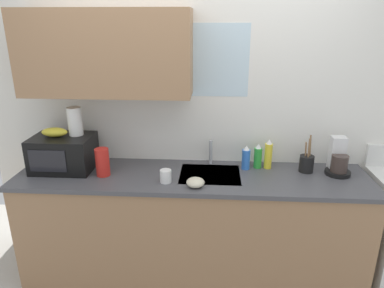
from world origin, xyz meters
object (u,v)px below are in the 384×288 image
at_px(microwave, 63,153).
at_px(utensil_crock, 307,163).
at_px(banana_bunch, 55,132).
at_px(cereal_canister, 102,162).
at_px(coffee_maker, 338,160).
at_px(dish_soap_bottle_yellow, 268,155).
at_px(dish_soap_bottle_blue, 246,158).
at_px(paper_towel_roll, 75,121).
at_px(dish_soap_bottle_green, 258,157).
at_px(small_bowl, 195,182).
at_px(mug_white, 166,176).

height_order(microwave, utensil_crock, utensil_crock).
height_order(banana_bunch, utensil_crock, banana_bunch).
bearing_deg(cereal_canister, coffee_maker, 5.06).
bearing_deg(dish_soap_bottle_yellow, dish_soap_bottle_blue, -170.70).
bearing_deg(dish_soap_bottle_yellow, paper_towel_roll, -177.25).
xyz_separation_m(dish_soap_bottle_yellow, utensil_crock, (0.29, -0.05, -0.04)).
height_order(paper_towel_roll, dish_soap_bottle_green, paper_towel_roll).
bearing_deg(utensil_crock, dish_soap_bottle_yellow, 169.72).
height_order(paper_towel_roll, small_bowl, paper_towel_roll).
height_order(dish_soap_bottle_blue, small_bowl, dish_soap_bottle_blue).
bearing_deg(dish_soap_bottle_green, banana_bunch, -175.45).
xyz_separation_m(microwave, dish_soap_bottle_blue, (1.43, 0.09, -0.04)).
bearing_deg(microwave, dish_soap_bottle_yellow, 4.40).
distance_m(banana_bunch, small_bowl, 1.16).
height_order(dish_soap_bottle_green, utensil_crock, utensil_crock).
relative_size(cereal_canister, utensil_crock, 0.73).
xyz_separation_m(microwave, banana_bunch, (-0.05, 0.00, 0.17)).
bearing_deg(coffee_maker, microwave, -178.39).
distance_m(paper_towel_roll, coffee_maker, 2.05).
distance_m(dish_soap_bottle_green, mug_white, 0.77).
distance_m(cereal_canister, small_bowl, 0.73).
bearing_deg(paper_towel_roll, cereal_canister, -32.01).
relative_size(banana_bunch, mug_white, 2.11).
bearing_deg(small_bowl, coffee_maker, 15.98).
xyz_separation_m(paper_towel_roll, dish_soap_bottle_yellow, (1.51, 0.07, -0.27)).
distance_m(paper_towel_roll, dish_soap_bottle_yellow, 1.53).
bearing_deg(dish_soap_bottle_green, utensil_crock, -8.59).
bearing_deg(utensil_crock, paper_towel_roll, -179.37).
relative_size(paper_towel_roll, cereal_canister, 1.03).
distance_m(coffee_maker, mug_white, 1.32).
bearing_deg(banana_bunch, coffee_maker, 1.53).
bearing_deg(dish_soap_bottle_green, mug_white, -155.62).
height_order(dish_soap_bottle_yellow, mug_white, dish_soap_bottle_yellow).
relative_size(paper_towel_roll, dish_soap_bottle_yellow, 0.92).
height_order(coffee_maker, dish_soap_bottle_green, coffee_maker).
relative_size(coffee_maker, dish_soap_bottle_green, 1.40).
xyz_separation_m(dish_soap_bottle_blue, mug_white, (-0.60, -0.28, -0.04)).
relative_size(banana_bunch, dish_soap_bottle_yellow, 0.84).
bearing_deg(small_bowl, paper_towel_roll, 162.50).
relative_size(mug_white, utensil_crock, 0.32).
distance_m(dish_soap_bottle_blue, dish_soap_bottle_yellow, 0.18).
bearing_deg(dish_soap_bottle_yellow, utensil_crock, -10.28).
height_order(paper_towel_roll, cereal_canister, paper_towel_roll).
distance_m(dish_soap_bottle_yellow, small_bowl, 0.67).
relative_size(mug_white, small_bowl, 0.73).
distance_m(dish_soap_bottle_blue, mug_white, 0.66).
bearing_deg(mug_white, dish_soap_bottle_green, 24.38).
xyz_separation_m(coffee_maker, dish_soap_bottle_yellow, (-0.52, 0.06, 0.01)).
distance_m(banana_bunch, dish_soap_bottle_green, 1.60).
height_order(microwave, coffee_maker, coffee_maker).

